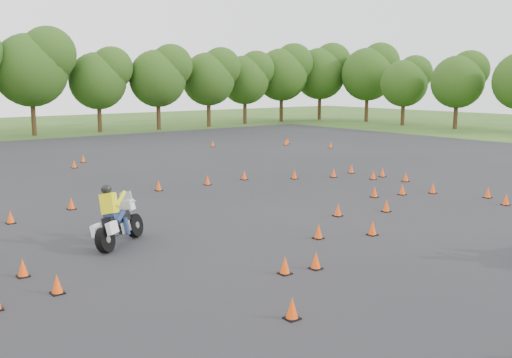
# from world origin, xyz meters

# --- Properties ---
(ground) EXTENTS (140.00, 140.00, 0.00)m
(ground) POSITION_xyz_m (0.00, 0.00, 0.00)
(ground) COLOR #2D5119
(ground) RESTS_ON ground
(asphalt_pad) EXTENTS (62.00, 62.00, 0.00)m
(asphalt_pad) POSITION_xyz_m (0.00, 6.00, 0.01)
(asphalt_pad) COLOR black
(asphalt_pad) RESTS_ON ground
(treeline) EXTENTS (87.15, 32.29, 10.26)m
(treeline) POSITION_xyz_m (2.04, 35.07, 4.59)
(treeline) COLOR #244112
(treeline) RESTS_ON ground
(traffic_cones) EXTENTS (36.80, 33.28, 0.45)m
(traffic_cones) POSITION_xyz_m (0.29, 5.22, 0.23)
(traffic_cones) COLOR #F4460A
(traffic_cones) RESTS_ON asphalt_pad
(rider_yellow) EXTENTS (2.47, 2.07, 1.92)m
(rider_yellow) POSITION_xyz_m (-6.21, 2.64, 0.97)
(rider_yellow) COLOR yellow
(rider_yellow) RESTS_ON ground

